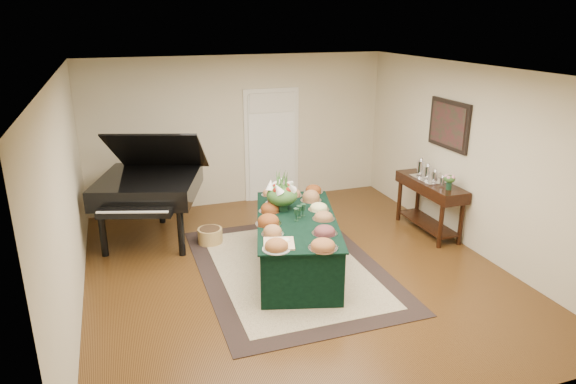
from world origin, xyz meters
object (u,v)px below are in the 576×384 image
object	(u,v)px
floral_centerpiece	(282,191)
buffet_table	(296,243)
grand_piano	(149,185)
mahogany_sideboard	(430,192)

from	to	relation	value
floral_centerpiece	buffet_table	bearing A→B (deg)	-78.16
floral_centerpiece	grand_piano	distance (m)	2.14
floral_centerpiece	mahogany_sideboard	world-z (taller)	floral_centerpiece
floral_centerpiece	grand_piano	xyz separation A→B (m)	(-1.70, 1.30, -0.13)
buffet_table	mahogany_sideboard	world-z (taller)	mahogany_sideboard
buffet_table	mahogany_sideboard	distance (m)	2.53
grand_piano	mahogany_sideboard	xyz separation A→B (m)	(4.24, -1.15, -0.22)
floral_centerpiece	grand_piano	size ratio (longest dim) A/B	0.22
mahogany_sideboard	floral_centerpiece	bearing A→B (deg)	-176.75
buffet_table	floral_centerpiece	bearing A→B (deg)	101.84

